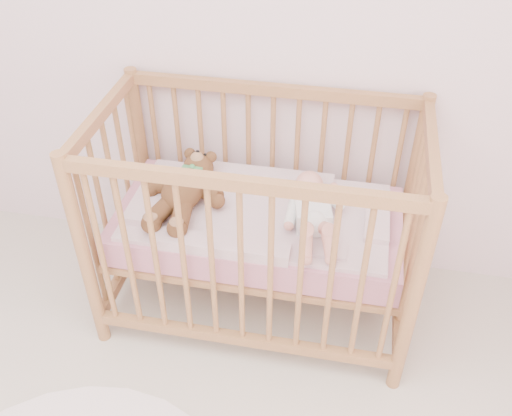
# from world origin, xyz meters

# --- Properties ---
(crib) EXTENTS (1.36, 0.76, 1.00)m
(crib) POSITION_xyz_m (0.31, 1.60, 0.50)
(crib) COLOR #B2714B
(crib) RESTS_ON floor
(mattress) EXTENTS (1.22, 0.62, 0.13)m
(mattress) POSITION_xyz_m (0.31, 1.60, 0.49)
(mattress) COLOR pink
(mattress) RESTS_ON crib
(blanket) EXTENTS (1.10, 0.58, 0.06)m
(blanket) POSITION_xyz_m (0.31, 1.60, 0.56)
(blanket) COLOR #D1909F
(blanket) RESTS_ON mattress
(baby) EXTENTS (0.37, 0.59, 0.13)m
(baby) POSITION_xyz_m (0.54, 1.58, 0.64)
(baby) COLOR white
(baby) RESTS_ON blanket
(teddy_bear) EXTENTS (0.43, 0.57, 0.15)m
(teddy_bear) POSITION_xyz_m (-0.01, 1.58, 0.65)
(teddy_bear) COLOR brown
(teddy_bear) RESTS_ON blanket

